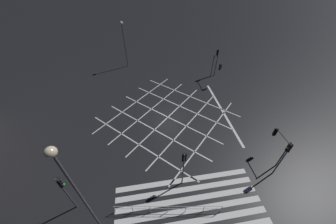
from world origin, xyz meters
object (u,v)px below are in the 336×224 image
object	(u,v)px
traffic_light_sw_main	(64,188)
street_lamp_west	(70,180)
traffic_light_se_main	(285,153)
street_lamp_east	(123,36)
traffic_light_ne_cross	(217,66)
traffic_light_ne_main	(217,58)
traffic_light_se_cross	(279,140)
traffic_light_median_south	(184,163)

from	to	relation	value
traffic_light_sw_main	street_lamp_west	size ratio (longest dim) A/B	0.46
traffic_light_se_main	street_lamp_east	size ratio (longest dim) A/B	0.58
traffic_light_sw_main	traffic_light_ne_cross	xyz separation A→B (m)	(18.15, 17.08, -0.45)
traffic_light_ne_main	traffic_light_se_cross	distance (m)	16.69
traffic_light_se_main	traffic_light_se_cross	distance (m)	2.18
traffic_light_ne_cross	traffic_light_ne_main	bearing A→B (deg)	163.68
traffic_light_ne_main	traffic_light_median_south	distance (m)	20.38
traffic_light_ne_main	traffic_light_median_south	size ratio (longest dim) A/B	1.05
traffic_light_se_cross	traffic_light_ne_cross	bearing A→B (deg)	2.39
traffic_light_ne_cross	street_lamp_east	distance (m)	16.06
traffic_light_ne_main	street_lamp_east	bearing A→B (deg)	-21.90
traffic_light_ne_cross	street_lamp_east	size ratio (longest dim) A/B	0.48
traffic_light_ne_main	street_lamp_east	distance (m)	15.71
traffic_light_se_main	traffic_light_se_cross	size ratio (longest dim) A/B	1.28
traffic_light_se_cross	street_lamp_west	size ratio (longest dim) A/B	0.36
traffic_light_ne_cross	traffic_light_se_cross	bearing A→B (deg)	2.39
traffic_light_ne_main	street_lamp_east	size ratio (longest dim) A/B	0.59
traffic_light_ne_main	traffic_light_ne_cross	size ratio (longest dim) A/B	1.24
traffic_light_ne_cross	street_lamp_west	distance (m)	25.18
traffic_light_ne_cross	street_lamp_east	xyz separation A→B (m)	(-13.93, 7.49, 2.77)
traffic_light_ne_main	traffic_light_se_main	xyz separation A→B (m)	(-0.75, -18.56, -0.07)
traffic_light_se_main	traffic_light_ne_cross	bearing A→B (deg)	-90.88
traffic_light_ne_main	street_lamp_west	size ratio (longest dim) A/B	0.47
traffic_light_sw_main	traffic_light_median_south	size ratio (longest dim) A/B	1.03
traffic_light_sw_main	traffic_light_median_south	bearing A→B (deg)	4.74
traffic_light_ne_main	street_lamp_west	distance (m)	26.70
traffic_light_se_main	traffic_light_ne_cross	distance (m)	16.88
traffic_light_ne_main	traffic_light_se_cross	size ratio (longest dim) A/B	1.31
traffic_light_se_cross	street_lamp_west	bearing A→B (deg)	103.10
street_lamp_east	traffic_light_ne_main	bearing A→B (deg)	-21.90
traffic_light_sw_main	traffic_light_se_cross	size ratio (longest dim) A/B	1.29
traffic_light_ne_main	traffic_light_se_main	distance (m)	18.57
traffic_light_sw_main	street_lamp_west	xyz separation A→B (m)	(2.05, -1.79, 3.81)
traffic_light_se_cross	street_lamp_west	world-z (taller)	street_lamp_west
traffic_light_median_south	street_lamp_west	bearing A→B (deg)	109.85
traffic_light_ne_main	street_lamp_west	xyz separation A→B (m)	(-16.60, -20.57, 3.76)
street_lamp_east	traffic_light_se_main	bearing A→B (deg)	-60.69
traffic_light_se_cross	traffic_light_median_south	size ratio (longest dim) A/B	0.80
traffic_light_se_main	street_lamp_west	bearing A→B (deg)	7.22
traffic_light_ne_main	traffic_light_sw_main	world-z (taller)	traffic_light_ne_main
traffic_light_sw_main	traffic_light_se_main	xyz separation A→B (m)	(17.89, 0.21, -0.01)
traffic_light_se_main	traffic_light_sw_main	bearing A→B (deg)	0.68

